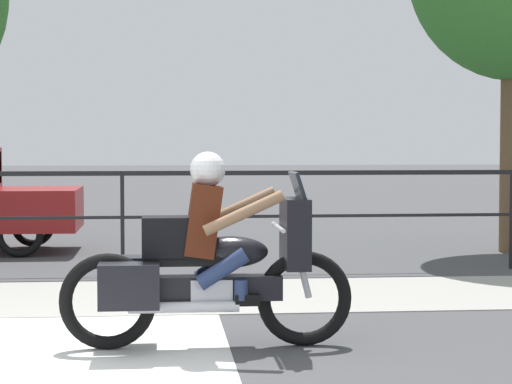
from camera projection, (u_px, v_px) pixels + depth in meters
name	position (u px, v px, depth m)	size (l,w,h in m)	color
ground_plane	(96.00, 369.00, 7.41)	(120.00, 120.00, 0.00)	#424244
sidewalk_band	(116.00, 297.00, 10.79)	(44.00, 2.40, 0.01)	#99968E
crosswalk_band	(8.00, 377.00, 7.16)	(3.31, 6.00, 0.01)	silver
fence_railing	(122.00, 193.00, 12.66)	(36.00, 0.05, 1.31)	black
motorcycle	(205.00, 262.00, 8.14)	(2.40, 0.76, 1.61)	black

